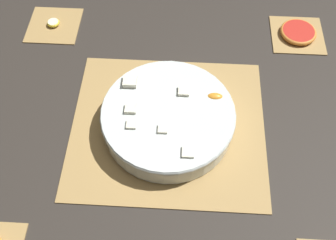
{
  "coord_description": "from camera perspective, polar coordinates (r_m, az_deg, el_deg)",
  "views": [
    {
      "loc": [
        -0.03,
        0.47,
        0.75
      ],
      "look_at": [
        0.0,
        0.0,
        0.03
      ],
      "focal_mm": 42.0,
      "sensor_mm": 36.0,
      "label": 1
    }
  ],
  "objects": [
    {
      "name": "coaster_mat_near_left",
      "position": [
        1.11,
        18.25,
        11.69
      ],
      "size": [
        0.14,
        0.14,
        0.01
      ],
      "color": "#A8844C",
      "rests_on": "ground_plane"
    },
    {
      "name": "ground_plane",
      "position": [
        0.88,
        -0.0,
        -1.0
      ],
      "size": [
        6.0,
        6.0,
        0.0
      ],
      "primitive_type": "plane",
      "color": "#2D2823"
    },
    {
      "name": "bamboo_mat_center",
      "position": [
        0.88,
        -0.0,
        -0.89
      ],
      "size": [
        0.43,
        0.39,
        0.01
      ],
      "color": "#A8844C",
      "rests_on": "ground_plane"
    },
    {
      "name": "grapefruit_slice",
      "position": [
        1.11,
        18.38,
        12.01
      ],
      "size": [
        0.09,
        0.09,
        0.01
      ],
      "color": "red",
      "rests_on": "coaster_mat_near_left"
    },
    {
      "name": "banana_coin_single",
      "position": [
        1.12,
        -16.31,
        13.4
      ],
      "size": [
        0.03,
        0.03,
        0.01
      ],
      "color": "#F7EFC6",
      "rests_on": "coaster_mat_near_right"
    },
    {
      "name": "fruit_salad_bowl",
      "position": [
        0.85,
        -0.03,
        0.35
      ],
      "size": [
        0.29,
        0.29,
        0.07
      ],
      "color": "silver",
      "rests_on": "bamboo_mat_center"
    },
    {
      "name": "coaster_mat_near_right",
      "position": [
        1.13,
        -16.22,
        13.12
      ],
      "size": [
        0.14,
        0.14,
        0.01
      ],
      "color": "#A8844C",
      "rests_on": "ground_plane"
    }
  ]
}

